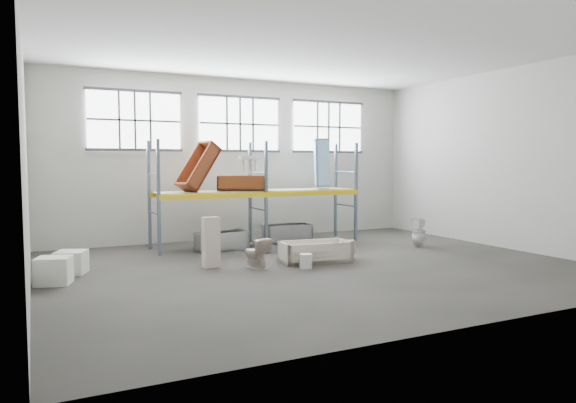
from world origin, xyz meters
TOP-DOWN VIEW (x-y plane):
  - floor at (0.00, 0.00)m, footprint 12.00×10.00m
  - ceiling at (0.00, 0.00)m, footprint 12.00×10.00m
  - wall_back at (0.00, 5.05)m, footprint 12.00×0.10m
  - wall_front at (0.00, -5.05)m, footprint 12.00×0.10m
  - wall_left at (-6.05, 0.00)m, footprint 0.10×10.00m
  - wall_right at (6.05, 0.00)m, footprint 0.10×10.00m
  - window_left at (-3.20, 4.94)m, footprint 2.60×0.04m
  - window_mid at (0.00, 4.94)m, footprint 2.60×0.04m
  - window_right at (3.20, 4.94)m, footprint 2.60×0.04m
  - rack_upright_la at (-3.00, 2.90)m, footprint 0.08×0.08m
  - rack_upright_lb at (-3.00, 4.10)m, footprint 0.08×0.08m
  - rack_upright_ma at (0.00, 2.90)m, footprint 0.08×0.08m
  - rack_upright_mb at (0.00, 4.10)m, footprint 0.08×0.08m
  - rack_upright_ra at (3.00, 2.90)m, footprint 0.08×0.08m
  - rack_upright_rb at (3.00, 4.10)m, footprint 0.08×0.08m
  - rack_beam_front at (0.00, 2.90)m, footprint 6.00×0.10m
  - rack_beam_back at (0.00, 4.10)m, footprint 6.00×0.10m
  - shelf_deck at (0.00, 3.50)m, footprint 5.90×1.10m
  - wet_patch at (0.00, 2.70)m, footprint 1.80×1.80m
  - bathtub_beige at (0.22, 0.44)m, footprint 1.76×0.97m
  - cistern_spare at (1.14, 0.46)m, footprint 0.41×0.27m
  - sink_in_tub at (0.42, 0.47)m, footprint 0.43×0.43m
  - toilet_beige at (-1.37, 0.35)m, footprint 0.55×0.76m
  - cistern_tall at (-2.26, 0.90)m, footprint 0.39×0.27m
  - toilet_white at (3.99, 1.15)m, footprint 0.48×0.47m
  - steel_tub_left at (-1.26, 3.03)m, footprint 1.49×0.89m
  - steel_tub_right at (1.07, 3.73)m, footprint 1.46×0.76m
  - rust_tub_flat at (-0.50, 3.47)m, footprint 1.56×1.11m
  - rust_tub_tilted at (-1.78, 3.49)m, footprint 1.29×0.96m
  - sink_on_shelf at (-0.42, 3.10)m, footprint 0.75×0.68m
  - blue_tub_upright at (2.11, 3.46)m, footprint 0.70×0.81m
  - bucket at (-0.37, -0.19)m, footprint 0.32×0.32m
  - carton_near at (-5.58, 0.63)m, footprint 0.77×0.71m
  - carton_far at (-5.20, 1.54)m, footprint 0.77×0.77m

SIDE VIEW (x-z plane):
  - floor at x=0.00m, z-range -0.10..0.00m
  - wet_patch at x=0.00m, z-range 0.00..0.00m
  - sink_in_tub at x=0.42m, z-range 0.09..0.23m
  - bucket at x=-0.37m, z-range 0.00..0.33m
  - bathtub_beige at x=0.22m, z-range 0.00..0.49m
  - carton_far at x=-5.20m, z-range 0.00..0.49m
  - steel_tub_left at x=-1.26m, z-range 0.00..0.51m
  - steel_tub_right at x=1.07m, z-range 0.00..0.52m
  - carton_near at x=-5.58m, z-range 0.00..0.54m
  - cistern_spare at x=1.14m, z-range 0.10..0.46m
  - toilet_beige at x=-1.37m, z-range 0.00..0.70m
  - toilet_white at x=3.99m, z-range 0.00..0.86m
  - cistern_tall at x=-2.26m, z-range 0.00..1.16m
  - rack_upright_la at x=-3.00m, z-range 0.00..3.00m
  - rack_upright_lb at x=-3.00m, z-range 0.00..3.00m
  - rack_upright_ma at x=0.00m, z-range 0.00..3.00m
  - rack_upright_mb at x=0.00m, z-range 0.00..3.00m
  - rack_upright_ra at x=3.00m, z-range 0.00..3.00m
  - rack_upright_rb at x=3.00m, z-range 0.00..3.00m
  - rack_beam_front at x=0.00m, z-range 1.43..1.57m
  - rack_beam_back at x=0.00m, z-range 1.43..1.57m
  - shelf_deck at x=0.00m, z-range 1.57..1.59m
  - rust_tub_flat at x=-0.50m, z-range 1.62..2.02m
  - sink_on_shelf at x=-0.42m, z-range 1.82..2.37m
  - rust_tub_tilted at x=-1.78m, z-range 1.59..3.00m
  - blue_tub_upright at x=2.11m, z-range 1.66..3.13m
  - wall_back at x=0.00m, z-range 0.00..5.00m
  - wall_front at x=0.00m, z-range 0.00..5.00m
  - wall_left at x=-6.05m, z-range 0.00..5.00m
  - wall_right at x=6.05m, z-range 0.00..5.00m
  - window_left at x=-3.20m, z-range 2.80..4.40m
  - window_mid at x=0.00m, z-range 2.80..4.40m
  - window_right at x=3.20m, z-range 2.80..4.40m
  - ceiling at x=0.00m, z-range 5.00..5.10m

